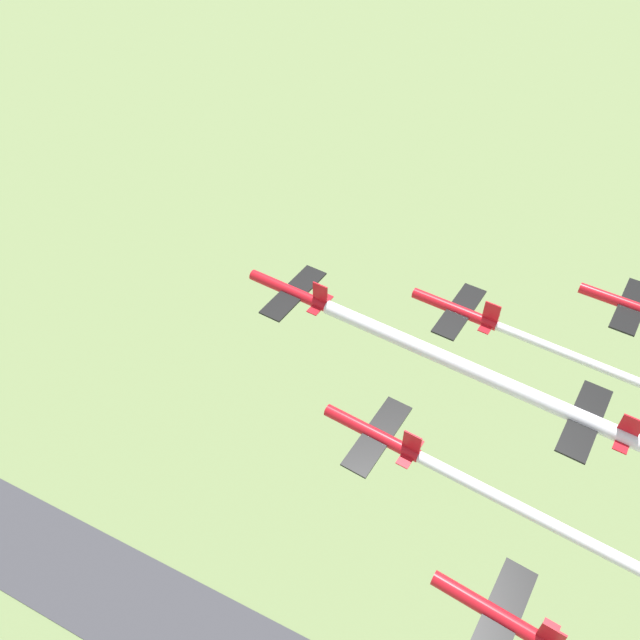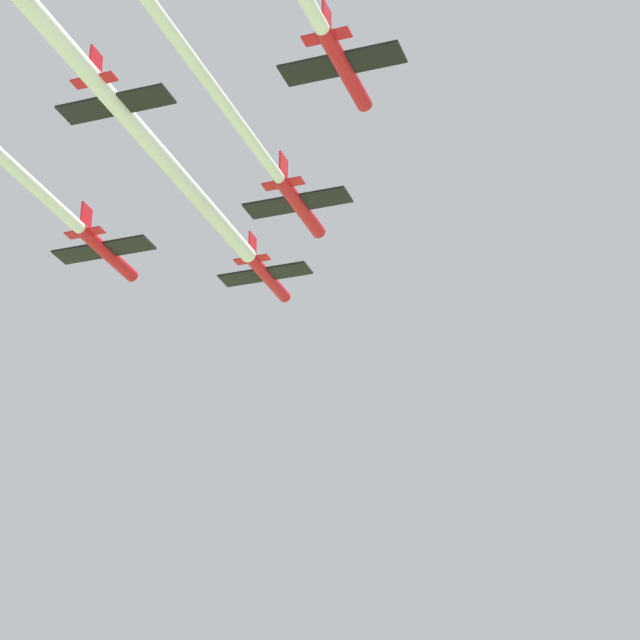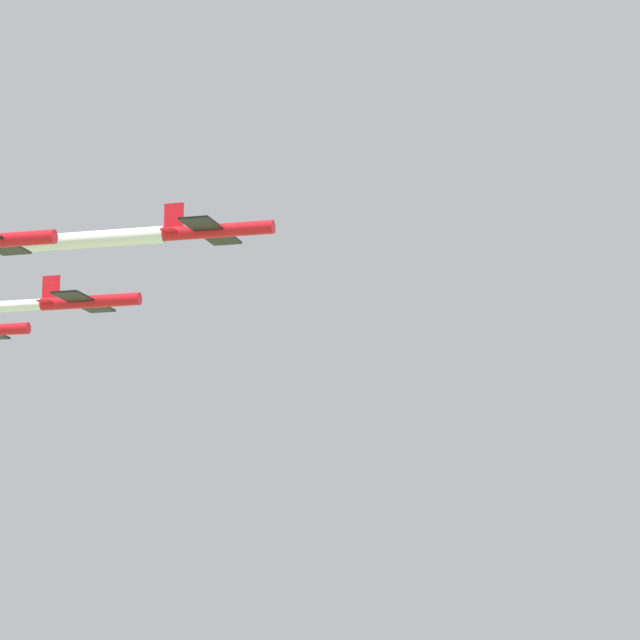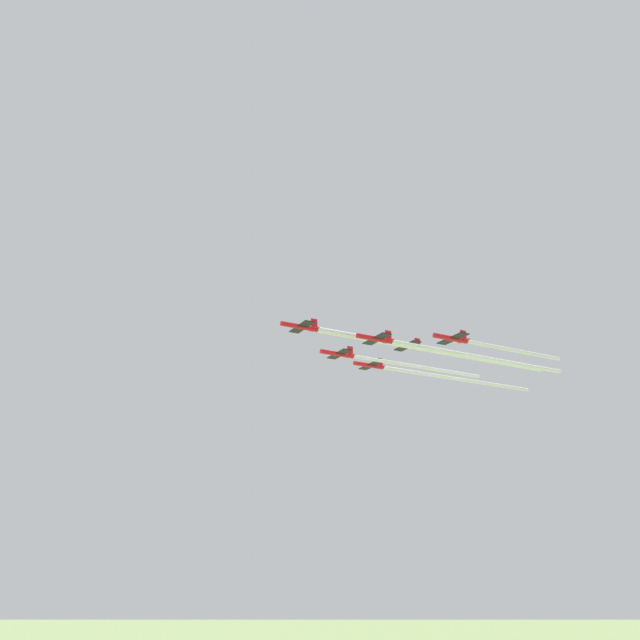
% 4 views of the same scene
% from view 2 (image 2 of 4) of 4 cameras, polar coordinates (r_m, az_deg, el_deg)
% --- Properties ---
extents(jet_0, '(9.40, 8.92, 3.14)m').
position_cam_2_polar(jet_0, '(117.28, -2.48, 2.07)').
color(jet_0, red).
extents(jet_1, '(9.40, 8.92, 3.14)m').
position_cam_2_polar(jet_1, '(107.34, -9.80, 3.14)').
color(jet_1, red).
extents(jet_2, '(9.40, 8.92, 3.14)m').
position_cam_2_polar(jet_2, '(101.31, -0.99, 5.33)').
color(jet_2, red).
extents(jet_4, '(9.40, 8.92, 3.14)m').
position_cam_2_polar(jet_4, '(94.03, -9.26, 9.64)').
color(jet_4, red).
extents(jet_5, '(9.40, 8.92, 3.14)m').
position_cam_2_polar(jet_5, '(87.78, 1.06, 11.56)').
color(jet_5, red).
extents(smoke_trail_0, '(47.87, 6.44, 1.39)m').
position_cam_2_polar(smoke_trail_0, '(95.10, -8.85, 9.20)').
color(smoke_trail_0, white).
extents(smoke_trail_2, '(41.35, 5.27, 0.90)m').
position_cam_2_polar(smoke_trail_2, '(82.20, -7.21, 13.45)').
color(smoke_trail_2, white).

